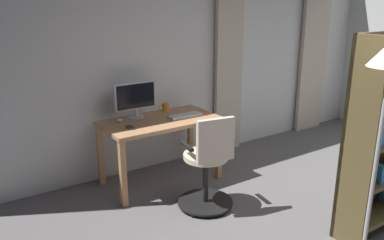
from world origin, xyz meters
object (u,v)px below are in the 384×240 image
at_px(desk, 160,128).
at_px(computer_keyboard, 185,116).
at_px(computer_monitor, 135,98).
at_px(cell_phone_by_monitor, 130,128).
at_px(office_chair, 208,166).
at_px(computer_mouse, 119,120).
at_px(mug_tea, 165,107).
at_px(bookshelf, 384,136).

relative_size(desk, computer_keyboard, 3.28).
relative_size(computer_monitor, cell_phone_by_monitor, 3.41).
height_order(office_chair, computer_keyboard, office_chair).
xyz_separation_m(computer_mouse, cell_phone_by_monitor, (-0.01, 0.26, -0.01)).
bearing_deg(cell_phone_by_monitor, desk, -157.70).
relative_size(computer_monitor, mug_tea, 3.67).
relative_size(computer_mouse, mug_tea, 0.75).
bearing_deg(office_chair, mug_tea, 91.62).
xyz_separation_m(desk, cell_phone_by_monitor, (0.40, 0.10, 0.11)).
xyz_separation_m(computer_monitor, computer_mouse, (0.23, 0.06, -0.21)).
relative_size(computer_monitor, computer_keyboard, 1.26).
distance_m(computer_monitor, computer_keyboard, 0.59).
distance_m(office_chair, cell_phone_by_monitor, 0.90).
height_order(computer_keyboard, computer_mouse, computer_mouse).
xyz_separation_m(computer_monitor, cell_phone_by_monitor, (0.22, 0.32, -0.22)).
xyz_separation_m(computer_monitor, mug_tea, (-0.40, -0.03, -0.17)).
distance_m(office_chair, computer_keyboard, 0.82).
bearing_deg(office_chair, cell_phone_by_monitor, 133.30).
height_order(computer_monitor, mug_tea, computer_monitor).
xyz_separation_m(desk, computer_mouse, (0.41, -0.16, 0.12)).
relative_size(office_chair, bookshelf, 0.55).
relative_size(desk, computer_monitor, 2.60).
height_order(computer_mouse, mug_tea, mug_tea).
relative_size(desk, bookshelf, 0.72).
height_order(office_chair, cell_phone_by_monitor, office_chair).
height_order(office_chair, computer_mouse, office_chair).
height_order(computer_keyboard, bookshelf, bookshelf).
height_order(computer_mouse, cell_phone_by_monitor, computer_mouse).
height_order(desk, computer_keyboard, computer_keyboard).
height_order(computer_mouse, bookshelf, bookshelf).
bearing_deg(office_chair, computer_monitor, 113.23).
height_order(desk, computer_mouse, computer_mouse).
relative_size(computer_monitor, bookshelf, 0.28).
bearing_deg(mug_tea, bookshelf, 113.23).
distance_m(computer_monitor, cell_phone_by_monitor, 0.45).
bearing_deg(bookshelf, computer_mouse, -53.00).
distance_m(computer_mouse, cell_phone_by_monitor, 0.26).
relative_size(office_chair, mug_tea, 7.30).
distance_m(cell_phone_by_monitor, mug_tea, 0.72).
height_order(computer_monitor, computer_mouse, computer_monitor).
distance_m(office_chair, computer_monitor, 1.17).
relative_size(desk, office_chair, 1.31).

